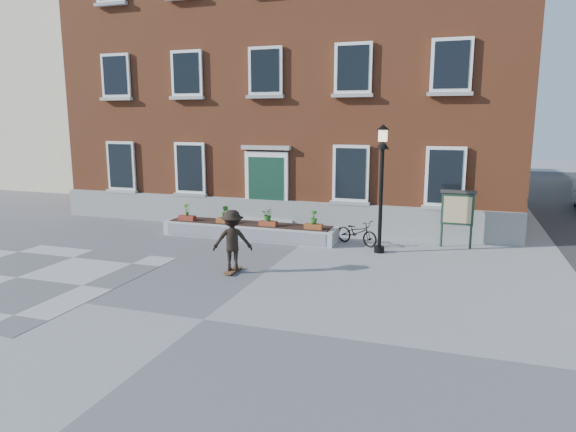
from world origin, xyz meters
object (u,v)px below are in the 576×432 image
(bicycle, at_px, (357,232))
(notice_board, at_px, (457,209))
(lamp_post, at_px, (382,171))
(skateboarder, at_px, (232,240))

(bicycle, height_order, notice_board, notice_board)
(bicycle, xyz_separation_m, notice_board, (3.10, 0.61, 0.85))
(lamp_post, distance_m, notice_board, 2.93)
(bicycle, distance_m, notice_board, 3.27)
(lamp_post, bearing_deg, skateboarder, -135.25)
(lamp_post, xyz_separation_m, skateboarder, (-3.43, -3.40, -1.65))
(bicycle, relative_size, skateboarder, 0.92)
(lamp_post, bearing_deg, notice_board, 31.71)
(bicycle, height_order, lamp_post, lamp_post)
(bicycle, relative_size, lamp_post, 0.40)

